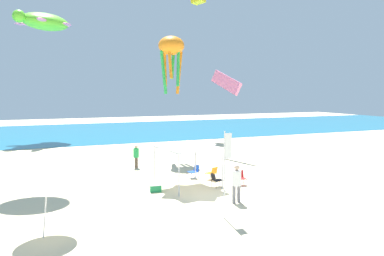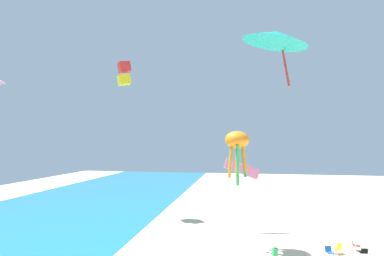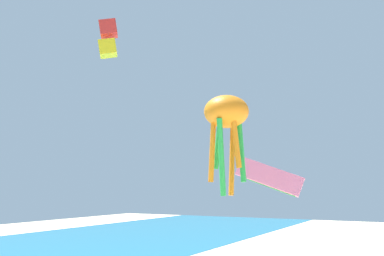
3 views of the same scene
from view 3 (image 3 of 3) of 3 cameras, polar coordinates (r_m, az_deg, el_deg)
name	(u,v)px [view 3 (image 3 of 3)]	position (r m, az deg, el deg)	size (l,w,h in m)	color
kite_parafoil_pink	(269,177)	(23.36, 10.39, -6.50)	(1.11, 3.67, 2.24)	pink
kite_octopus_orange	(226,117)	(19.41, 4.66, 1.50)	(2.06, 2.06, 4.57)	orange
kite_box_red	(108,39)	(35.76, -11.26, 11.72)	(2.00, 2.04, 3.06)	red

